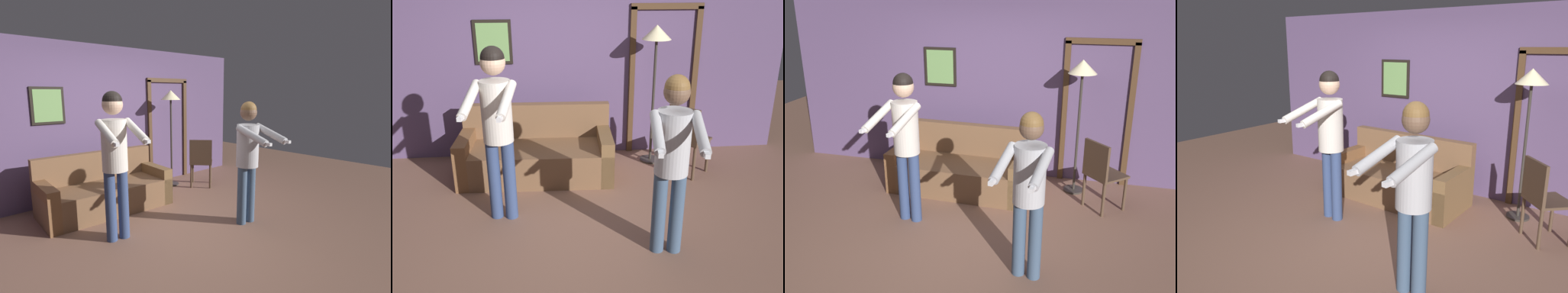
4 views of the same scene
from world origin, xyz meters
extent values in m
plane|color=#845C4A|center=(0.00, 0.00, 0.00)|extent=(12.00, 12.00, 0.00)
cube|color=#584469|center=(0.00, 1.97, 1.30)|extent=(6.40, 0.06, 2.60)
cube|color=black|center=(-0.81, 1.93, 1.60)|extent=(0.49, 0.02, 0.57)
cube|color=#6A9753|center=(-0.81, 1.91, 1.60)|extent=(0.41, 0.01, 0.49)
cube|color=#4C331E|center=(1.05, 1.92, 1.02)|extent=(0.08, 0.04, 2.04)
cube|color=#4C331E|center=(1.95, 1.92, 1.02)|extent=(0.08, 0.04, 2.04)
cube|color=#4C331E|center=(1.50, 1.92, 2.04)|extent=(0.98, 0.04, 0.08)
cube|color=brown|center=(-0.29, 1.17, 0.21)|extent=(1.93, 0.92, 0.42)
cube|color=brown|center=(-0.28, 1.53, 0.65)|extent=(1.90, 0.21, 0.45)
cube|color=brown|center=(-1.16, 1.21, 0.29)|extent=(0.19, 0.86, 0.58)
cube|color=brown|center=(0.58, 1.14, 0.29)|extent=(0.19, 0.86, 0.58)
cylinder|color=#332D28|center=(1.27, 1.54, 0.01)|extent=(0.28, 0.28, 0.02)
cylinder|color=#332D28|center=(1.27, 1.54, 0.85)|extent=(0.04, 0.04, 1.64)
cone|color=#F9EAB7|center=(1.27, 1.54, 1.76)|extent=(0.37, 0.37, 0.18)
cylinder|color=navy|center=(-0.71, 0.21, 0.44)|extent=(0.13, 0.13, 0.88)
cylinder|color=navy|center=(-0.55, 0.19, 0.44)|extent=(0.13, 0.13, 0.88)
cylinder|color=silver|center=(-0.63, 0.20, 1.18)|extent=(0.30, 0.30, 0.62)
sphere|color=#D8AD8E|center=(-0.63, 0.20, 1.67)|extent=(0.24, 0.24, 0.24)
sphere|color=black|center=(-0.63, 0.20, 1.71)|extent=(0.23, 0.23, 0.23)
cylinder|color=silver|center=(-0.84, -0.03, 1.38)|extent=(0.17, 0.55, 0.26)
cube|color=white|center=(-0.88, -0.28, 1.29)|extent=(0.06, 0.15, 0.04)
cylinder|color=silver|center=(-0.50, -0.08, 1.38)|extent=(0.17, 0.55, 0.26)
cube|color=white|center=(-0.54, -0.33, 1.29)|extent=(0.06, 0.15, 0.04)
cylinder|color=#3D526D|center=(0.85, -0.55, 0.40)|extent=(0.13, 0.13, 0.81)
cylinder|color=#3D526D|center=(1.01, -0.57, 0.40)|extent=(0.13, 0.13, 0.81)
cylinder|color=#B2B2B7|center=(0.93, -0.56, 1.09)|extent=(0.30, 0.30, 0.57)
sphere|color=brown|center=(0.93, -0.56, 1.54)|extent=(0.22, 0.22, 0.22)
sphere|color=brown|center=(0.93, -0.56, 1.58)|extent=(0.21, 0.21, 0.21)
cylinder|color=#B2B2B7|center=(0.73, -0.78, 1.28)|extent=(0.16, 0.52, 0.24)
cube|color=white|center=(0.69, -1.02, 1.20)|extent=(0.06, 0.15, 0.04)
cylinder|color=#B2B2B7|center=(1.06, -0.83, 1.28)|extent=(0.16, 0.52, 0.24)
cube|color=white|center=(1.03, -1.06, 1.20)|extent=(0.06, 0.15, 0.04)
cylinder|color=#4C3828|center=(1.93, 1.11, 0.23)|extent=(0.04, 0.04, 0.45)
cylinder|color=#4C3828|center=(1.68, 1.37, 0.23)|extent=(0.04, 0.04, 0.45)
cylinder|color=#4C3828|center=(1.67, 0.86, 0.23)|extent=(0.04, 0.04, 0.45)
cylinder|color=#4C3828|center=(1.42, 1.13, 0.23)|extent=(0.04, 0.04, 0.45)
cube|color=#4C3828|center=(1.67, 1.12, 0.47)|extent=(0.59, 0.59, 0.03)
cube|color=#4C3828|center=(1.54, 0.99, 0.70)|extent=(0.31, 0.33, 0.45)
camera|label=1|loc=(-2.33, -3.06, 1.80)|focal=28.00mm
camera|label=2|loc=(-0.14, -3.95, 2.45)|focal=40.00mm
camera|label=3|loc=(1.42, -4.21, 2.69)|focal=40.00mm
camera|label=4|loc=(2.33, -3.12, 2.10)|focal=35.00mm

